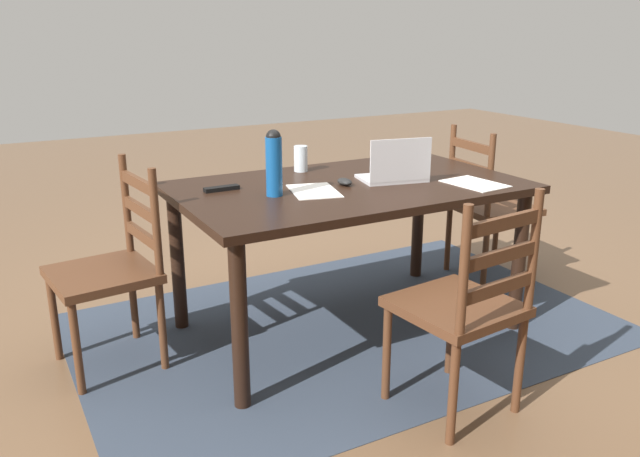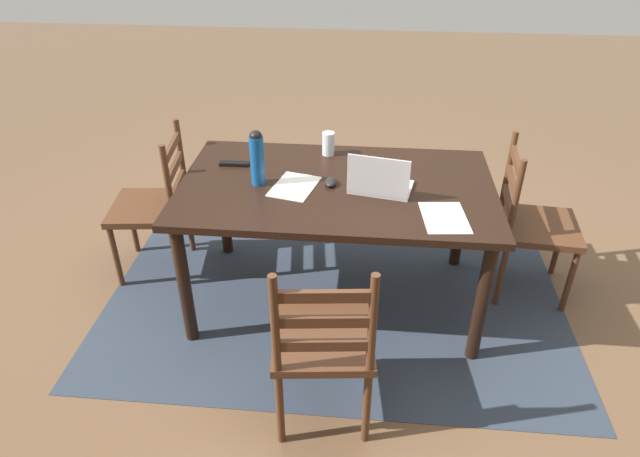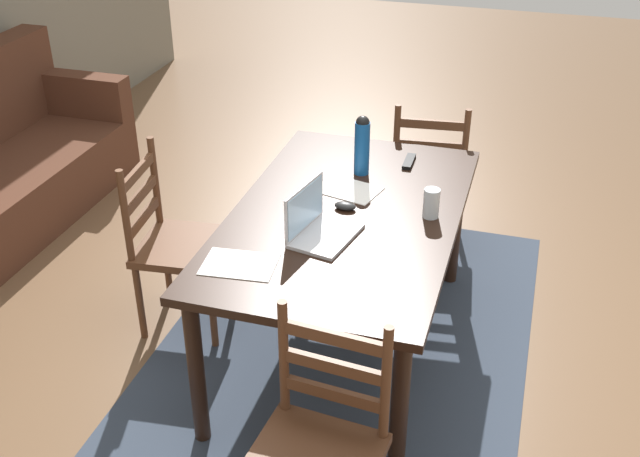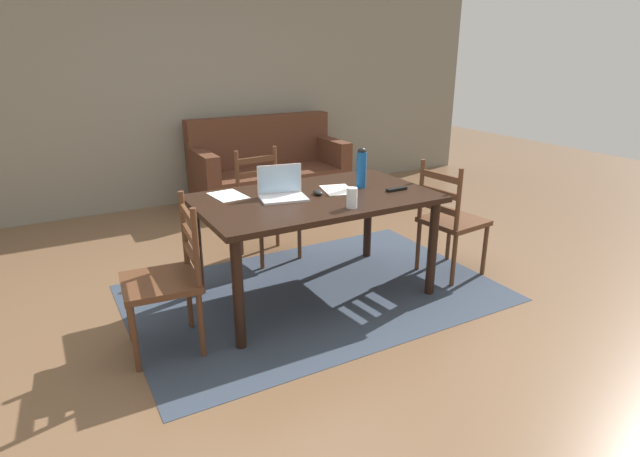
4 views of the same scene
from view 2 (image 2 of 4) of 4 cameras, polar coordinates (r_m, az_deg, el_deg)
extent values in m
plane|color=brown|center=(3.44, 1.52, -6.98)|extent=(14.00, 14.00, 0.00)
cube|color=#333D4C|center=(3.44, 1.52, -6.94)|extent=(2.73, 1.80, 0.01)
cube|color=black|center=(3.02, 1.72, 4.23)|extent=(1.69, 1.01, 0.04)
cylinder|color=black|center=(3.63, 14.28, 1.32)|extent=(0.07, 0.07, 0.74)
cylinder|color=black|center=(3.69, -9.88, 2.49)|extent=(0.07, 0.07, 0.74)
cylinder|color=black|center=(2.94, 16.23, -7.29)|extent=(0.07, 0.07, 0.74)
cylinder|color=black|center=(3.02, -13.73, -5.62)|extent=(0.07, 0.07, 0.74)
cube|color=#56331E|center=(3.60, -17.18, 2.06)|extent=(0.49, 0.49, 0.04)
cylinder|color=#56331E|center=(3.62, -20.18, -2.73)|extent=(0.04, 0.04, 0.43)
cylinder|color=#56331E|center=(3.92, -18.66, 0.45)|extent=(0.04, 0.04, 0.43)
cylinder|color=#56331E|center=(3.52, -14.32, -2.76)|extent=(0.04, 0.04, 0.43)
cylinder|color=#56331E|center=(3.83, -13.23, 0.52)|extent=(0.04, 0.04, 0.43)
cylinder|color=#56331E|center=(3.27, -15.28, 4.22)|extent=(0.04, 0.04, 0.50)
cylinder|color=#56331E|center=(3.60, -14.03, 7.09)|extent=(0.04, 0.04, 0.50)
cube|color=#56331E|center=(3.48, -14.40, 4.25)|extent=(0.06, 0.36, 0.05)
cube|color=#56331E|center=(3.42, -14.68, 6.10)|extent=(0.06, 0.36, 0.05)
cube|color=#56331E|center=(3.37, -14.98, 8.00)|extent=(0.06, 0.36, 0.05)
cube|color=#56331E|center=(3.49, 21.52, 0.18)|extent=(0.48, 0.48, 0.04)
cylinder|color=#56331E|center=(3.81, 23.21, -1.59)|extent=(0.04, 0.04, 0.43)
cylinder|color=#56331E|center=(3.51, 24.21, -5.01)|extent=(0.04, 0.04, 0.43)
cylinder|color=#56331E|center=(3.74, 17.58, -1.05)|extent=(0.04, 0.04, 0.43)
cylinder|color=#56331E|center=(3.43, 18.08, -4.51)|extent=(0.04, 0.04, 0.43)
cylinder|color=#56331E|center=(3.50, 18.71, 5.59)|extent=(0.04, 0.04, 0.50)
cylinder|color=#56331E|center=(3.17, 19.36, 2.55)|extent=(0.04, 0.04, 0.50)
cube|color=#56331E|center=(3.38, 18.72, 2.66)|extent=(0.06, 0.36, 0.05)
cube|color=#56331E|center=(3.32, 19.10, 4.53)|extent=(0.06, 0.36, 0.05)
cube|color=#56331E|center=(3.27, 19.48, 6.46)|extent=(0.06, 0.36, 0.05)
cube|color=#56331E|center=(2.52, 0.28, -11.11)|extent=(0.48, 0.48, 0.04)
cylinder|color=#56331E|center=(2.82, -3.75, -11.92)|extent=(0.04, 0.04, 0.43)
cylinder|color=#56331E|center=(2.83, 4.14, -11.85)|extent=(0.04, 0.04, 0.43)
cylinder|color=#56331E|center=(2.56, -4.12, -17.87)|extent=(0.04, 0.04, 0.43)
cylinder|color=#56331E|center=(2.57, 4.80, -17.77)|extent=(0.04, 0.04, 0.43)
cylinder|color=#56331E|center=(2.21, -4.63, -10.00)|extent=(0.04, 0.04, 0.50)
cylinder|color=#56331E|center=(2.21, 5.39, -9.90)|extent=(0.04, 0.04, 0.50)
cube|color=#56331E|center=(2.27, 0.38, -11.85)|extent=(0.36, 0.06, 0.05)
cube|color=#56331E|center=(2.18, 0.39, -9.50)|extent=(0.36, 0.06, 0.05)
cube|color=#56331E|center=(2.10, 0.40, -6.97)|extent=(0.36, 0.06, 0.05)
cube|color=silver|center=(2.98, 6.26, 4.26)|extent=(0.36, 0.28, 0.02)
cube|color=silver|center=(2.83, 5.97, 5.30)|extent=(0.32, 0.07, 0.21)
cube|color=#A5CCEA|center=(2.84, 5.99, 5.36)|extent=(0.29, 0.06, 0.19)
cylinder|color=#145199|center=(2.97, -6.44, 6.91)|extent=(0.08, 0.08, 0.27)
sphere|color=black|center=(2.91, -6.61, 9.31)|extent=(0.07, 0.07, 0.07)
cylinder|color=silver|center=(3.32, 0.86, 8.69)|extent=(0.07, 0.07, 0.14)
ellipsoid|color=black|center=(2.99, 1.10, 4.78)|extent=(0.06, 0.10, 0.03)
cube|color=black|center=(3.24, -8.77, 6.57)|extent=(0.17, 0.05, 0.02)
cube|color=white|center=(2.77, 12.64, 1.09)|extent=(0.24, 0.32, 0.00)
cube|color=white|center=(2.98, -2.64, 4.33)|extent=(0.27, 0.34, 0.00)
camera|label=1|loc=(1.89, -74.32, -14.36)|focal=36.14mm
camera|label=3|loc=(4.43, 51.33, 25.87)|focal=43.23mm
camera|label=4|loc=(5.99, 22.86, 26.63)|focal=28.88mm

